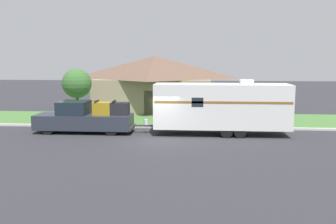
% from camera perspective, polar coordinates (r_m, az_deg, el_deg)
% --- Properties ---
extents(ground_plane, '(120.00, 120.00, 0.00)m').
position_cam_1_polar(ground_plane, '(22.26, -1.65, -4.22)').
color(ground_plane, '#2D2D33').
extents(curb_strip, '(80.00, 0.30, 0.14)m').
position_cam_1_polar(curb_strip, '(25.90, -0.78, -2.30)').
color(curb_strip, beige).
rests_on(curb_strip, ground_plane).
extents(lawn_strip, '(80.00, 7.00, 0.03)m').
position_cam_1_polar(lawn_strip, '(29.50, -0.14, -1.12)').
color(lawn_strip, '#477538').
rests_on(lawn_strip, ground_plane).
extents(house_across_street, '(10.97, 8.05, 5.02)m').
position_cam_1_polar(house_across_street, '(34.91, -2.04, 4.59)').
color(house_across_street, gray).
rests_on(house_across_street, ground_plane).
extents(pickup_truck, '(6.32, 2.01, 2.10)m').
position_cam_1_polar(pickup_truck, '(24.82, -12.56, -0.92)').
color(pickup_truck, black).
rests_on(pickup_truck, ground_plane).
extents(travel_trailer, '(9.68, 2.27, 3.48)m').
position_cam_1_polar(travel_trailer, '(23.67, 8.17, 0.91)').
color(travel_trailer, black).
rests_on(travel_trailer, ground_plane).
extents(mailbox, '(0.48, 0.20, 1.34)m').
position_cam_1_polar(mailbox, '(27.59, -11.52, 0.20)').
color(mailbox, brown).
rests_on(mailbox, ground_plane).
extents(tree_in_yard, '(2.24, 2.24, 4.00)m').
position_cam_1_polar(tree_in_yard, '(29.39, -13.73, 4.21)').
color(tree_in_yard, brown).
rests_on(tree_in_yard, ground_plane).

